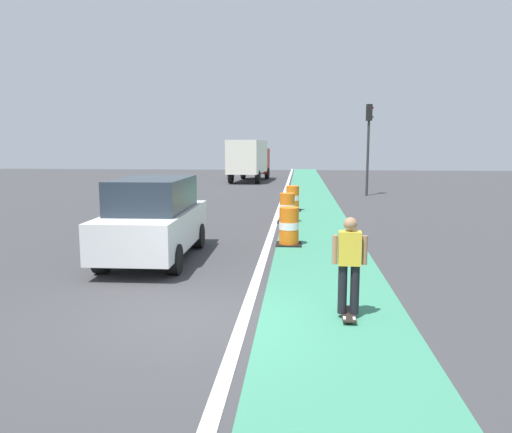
{
  "coord_description": "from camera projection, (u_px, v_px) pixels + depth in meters",
  "views": [
    {
      "loc": [
        1.79,
        -7.66,
        2.84
      ],
      "look_at": [
        0.73,
        4.31,
        1.1
      ],
      "focal_mm": 34.6,
      "sensor_mm": 36.0,
      "label": 1
    }
  ],
  "objects": [
    {
      "name": "traffic_light_corner",
      "position": [
        369.0,
        133.0,
        27.56
      ],
      "size": [
        0.41,
        0.32,
        5.1
      ],
      "color": "#2D2D2D",
      "rests_on": "ground"
    },
    {
      "name": "ground_plane",
      "position": [
        189.0,
        319.0,
        8.12
      ],
      "size": [
        100.0,
        100.0,
        0.0
      ],
      "primitive_type": "plane",
      "color": "#38383A"
    },
    {
      "name": "lane_divider_stripe",
      "position": [
        277.0,
        216.0,
        19.87
      ],
      "size": [
        0.2,
        80.0,
        0.01
      ],
      "primitive_type": "cube",
      "color": "silver",
      "rests_on": "ground"
    },
    {
      "name": "traffic_barrel_mid",
      "position": [
        287.0,
        208.0,
        18.26
      ],
      "size": [
        0.73,
        0.73,
        1.09
      ],
      "color": "orange",
      "rests_on": "ground"
    },
    {
      "name": "parked_suv_nearest",
      "position": [
        154.0,
        218.0,
        12.26
      ],
      "size": [
        1.98,
        4.63,
        2.04
      ],
      "color": "silver",
      "rests_on": "ground"
    },
    {
      "name": "delivery_truck_down_block",
      "position": [
        249.0,
        158.0,
        38.95
      ],
      "size": [
        2.82,
        7.74,
        3.23
      ],
      "color": "silver",
      "rests_on": "ground"
    },
    {
      "name": "skateboarder_on_lane",
      "position": [
        349.0,
        264.0,
        8.06
      ],
      "size": [
        0.57,
        0.8,
        1.69
      ],
      "color": "black",
      "rests_on": "ground"
    },
    {
      "name": "traffic_barrel_back",
      "position": [
        293.0,
        199.0,
        21.52
      ],
      "size": [
        0.73,
        0.73,
        1.09
      ],
      "color": "orange",
      "rests_on": "ground"
    },
    {
      "name": "traffic_barrel_front",
      "position": [
        289.0,
        227.0,
        14.1
      ],
      "size": [
        0.73,
        0.73,
        1.09
      ],
      "color": "orange",
      "rests_on": "ground"
    },
    {
      "name": "bike_lane_strip",
      "position": [
        314.0,
        217.0,
        19.74
      ],
      "size": [
        2.5,
        80.0,
        0.01
      ],
      "primitive_type": "cube",
      "color": "#387F60",
      "rests_on": "ground"
    }
  ]
}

